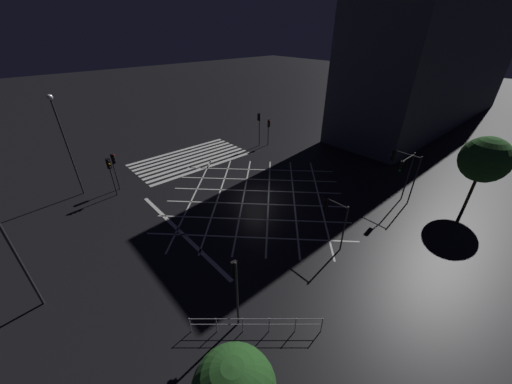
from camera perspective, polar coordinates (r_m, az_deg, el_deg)
ground_plane at (r=26.10m, az=0.00°, el=-1.02°), size 200.00×200.00×0.00m
road_markings at (r=31.08m, az=-9.44°, el=4.01°), size 19.43×24.66×0.01m
office_building at (r=53.94m, az=33.75°, el=24.06°), size 41.07×10.06×23.68m
traffic_light_median_north at (r=20.05m, az=15.20°, el=-4.03°), size 0.36×1.92×3.61m
traffic_light_sw_main at (r=36.69m, az=0.57°, el=13.68°), size 0.39×0.36×4.27m
traffic_light_se_cross at (r=28.20m, az=-27.12°, el=4.05°), size 0.36×0.39×3.71m
traffic_light_nw_cross at (r=27.50m, az=27.37°, el=4.78°), size 0.36×2.48×4.45m
traffic_light_se_main at (r=29.31m, az=-26.51°, el=5.02°), size 0.39×0.36×3.62m
traffic_light_ne_cross at (r=14.23m, az=-4.15°, el=-17.31°), size 0.36×0.39×4.36m
traffic_light_sw_cross at (r=37.13m, az=2.58°, el=12.88°), size 0.36×0.39×3.41m
traffic_light_nw_main at (r=26.57m, az=27.62°, el=3.96°), size 2.40×0.36×4.52m
street_lamp_west at (r=29.14m, az=-34.19°, el=9.64°), size 0.44×0.44×8.96m
street_tree_far at (r=28.55m, az=38.82°, el=5.06°), size 3.61×3.61×6.39m
pedestrian_railing at (r=15.77m, az=0.00°, el=-24.78°), size 5.04×4.46×1.05m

